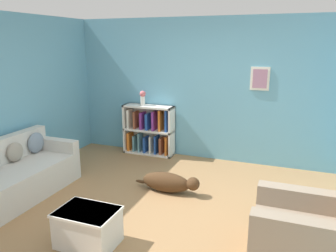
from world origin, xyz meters
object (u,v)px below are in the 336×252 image
object	(u,v)px
dog	(169,182)
vase	(143,97)
couch	(13,176)
coffee_table	(88,226)
bookshelf	(149,131)
recliner_chair	(315,234)

from	to	relation	value
dog	vase	distance (m)	2.08
couch	coffee_table	xyz separation A→B (m)	(1.65, -0.60, -0.10)
bookshelf	coffee_table	bearing A→B (deg)	-78.35
couch	vase	world-z (taller)	vase
bookshelf	vase	distance (m)	0.67
bookshelf	coffee_table	xyz separation A→B (m)	(0.62, -3.02, -0.25)
recliner_chair	vase	xyz separation A→B (m)	(-3.02, 2.47, 0.80)
bookshelf	coffee_table	distance (m)	3.10
couch	coffee_table	bearing A→B (deg)	-20.02
coffee_table	dog	xyz separation A→B (m)	(0.36, 1.53, -0.07)
coffee_table	vase	xyz separation A→B (m)	(-0.74, 3.00, 0.91)
bookshelf	dog	distance (m)	1.82
recliner_chair	couch	bearing A→B (deg)	178.99
vase	bookshelf	bearing A→B (deg)	8.37
couch	coffee_table	world-z (taller)	couch
coffee_table	couch	bearing A→B (deg)	159.98
coffee_table	dog	bearing A→B (deg)	76.83
dog	couch	bearing A→B (deg)	-155.17
bookshelf	recliner_chair	distance (m)	3.83
coffee_table	dog	size ratio (longest dim) A/B	0.63
dog	vase	size ratio (longest dim) A/B	3.63
dog	vase	bearing A→B (deg)	126.56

